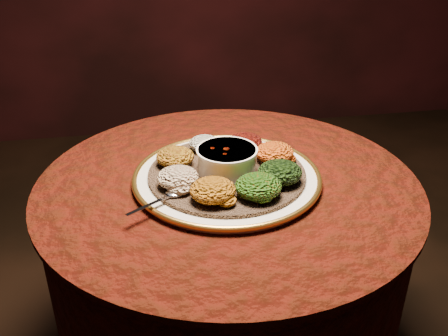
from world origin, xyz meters
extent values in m
cylinder|color=black|center=(0.00, 0.00, 0.34)|extent=(0.12, 0.12, 0.68)
cylinder|color=black|center=(0.00, 0.00, 0.70)|extent=(0.80, 0.80, 0.04)
cylinder|color=#380B04|center=(0.00, 0.00, 0.56)|extent=(0.93, 0.93, 0.34)
cylinder|color=#380B04|center=(0.00, 0.00, 0.73)|extent=(0.96, 0.96, 0.01)
cylinder|color=silver|center=(0.00, -0.01, 0.74)|extent=(0.57, 0.57, 0.02)
torus|color=#C28A30|center=(0.00, -0.01, 0.75)|extent=(0.47, 0.47, 0.01)
cylinder|color=brown|center=(0.00, -0.01, 0.76)|extent=(0.43, 0.43, 0.01)
cylinder|color=white|center=(0.00, -0.01, 0.79)|extent=(0.14, 0.14, 0.06)
cylinder|color=white|center=(0.00, -0.01, 0.82)|extent=(0.15, 0.15, 0.01)
cylinder|color=#651A05|center=(0.00, -0.01, 0.81)|extent=(0.12, 0.12, 0.01)
ellipsoid|color=silver|center=(-0.14, -0.10, 0.77)|extent=(0.04, 0.03, 0.01)
cube|color=silver|center=(-0.20, -0.13, 0.77)|extent=(0.11, 0.07, 0.00)
ellipsoid|color=silver|center=(-0.04, 0.12, 0.78)|extent=(0.08, 0.08, 0.04)
ellipsoid|color=black|center=(0.07, 0.11, 0.78)|extent=(0.09, 0.09, 0.04)
ellipsoid|color=#CB9210|center=(0.13, 0.03, 0.79)|extent=(0.10, 0.09, 0.05)
ellipsoid|color=black|center=(0.11, -0.08, 0.79)|extent=(0.11, 0.10, 0.05)
ellipsoid|color=#9D290A|center=(0.04, -0.13, 0.79)|extent=(0.11, 0.10, 0.05)
ellipsoid|color=#9A570D|center=(-0.06, -0.13, 0.79)|extent=(0.10, 0.10, 0.05)
ellipsoid|color=maroon|center=(-0.13, -0.05, 0.79)|extent=(0.10, 0.09, 0.05)
ellipsoid|color=#9E6E13|center=(-0.13, 0.05, 0.79)|extent=(0.10, 0.09, 0.05)
camera|label=1|loc=(-0.20, -1.07, 1.36)|focal=40.00mm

